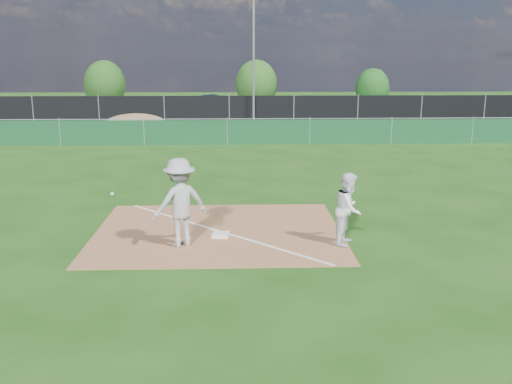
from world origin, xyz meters
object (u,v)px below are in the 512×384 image
(car_left, at_px, (155,108))
(first_base, at_px, (221,235))
(light_pole, at_px, (254,59))
(play_at_first, at_px, (180,202))
(runner, at_px, (349,209))
(tree_left, at_px, (105,84))
(car_mid, at_px, (215,106))
(tree_right, at_px, (372,88))
(tree_mid, at_px, (256,84))
(car_right, at_px, (302,108))

(car_left, bearing_deg, first_base, -178.43)
(light_pole, distance_m, play_at_first, 23.06)
(light_pole, bearing_deg, runner, -86.19)
(first_base, xyz_separation_m, runner, (2.94, -0.58, 0.77))
(car_left, distance_m, tree_left, 8.69)
(car_mid, xyz_separation_m, tree_right, (12.51, 5.94, 0.90))
(car_mid, xyz_separation_m, tree_mid, (3.09, 5.28, 1.25))
(first_base, distance_m, runner, 3.09)
(car_right, distance_m, tree_left, 16.22)
(runner, xyz_separation_m, tree_mid, (-0.99, 33.32, 1.17))
(play_at_first, xyz_separation_m, tree_mid, (2.84, 33.36, 0.98))
(play_at_first, bearing_deg, first_base, 34.64)
(car_left, bearing_deg, car_right, -92.48)
(tree_right, bearing_deg, tree_mid, -175.96)
(car_left, relative_size, tree_left, 1.05)
(play_at_first, relative_size, car_left, 0.57)
(first_base, distance_m, car_left, 26.65)
(car_left, bearing_deg, runner, -172.74)
(play_at_first, height_order, tree_left, tree_left)
(car_right, relative_size, tree_mid, 1.06)
(car_right, relative_size, tree_left, 1.07)
(runner, bearing_deg, tree_mid, 25.27)
(car_right, bearing_deg, play_at_first, -178.91)
(car_left, xyz_separation_m, car_mid, (4.04, 1.34, 0.05))
(tree_mid, bearing_deg, tree_left, 177.85)
(light_pole, distance_m, car_mid, 6.76)
(runner, distance_m, car_mid, 28.34)
(light_pole, relative_size, car_left, 1.98)
(runner, height_order, car_left, runner)
(tree_right, bearing_deg, runner, -103.94)
(tree_left, relative_size, tree_mid, 0.99)
(car_left, bearing_deg, play_at_first, 179.46)
(play_at_first, xyz_separation_m, runner, (3.83, 0.04, -0.19))
(play_at_first, distance_m, car_right, 28.65)
(tree_left, bearing_deg, tree_mid, -2.15)
(runner, height_order, tree_right, tree_right)
(first_base, bearing_deg, tree_right, 71.20)
(tree_left, relative_size, tree_right, 1.20)
(light_pole, relative_size, car_mid, 1.78)
(runner, relative_size, car_mid, 0.37)
(light_pole, bearing_deg, tree_right, 48.60)
(light_pole, xyz_separation_m, car_right, (3.61, 5.28, -3.39))
(car_mid, bearing_deg, light_pole, -150.61)
(car_right, xyz_separation_m, tree_right, (6.34, 6.00, 1.05))
(first_base, xyz_separation_m, tree_left, (-10.06, 33.20, 1.92))
(play_at_first, bearing_deg, light_pole, 84.18)
(runner, bearing_deg, tree_left, 44.62)
(tree_left, bearing_deg, first_base, -73.14)
(runner, bearing_deg, car_right, 19.29)
(light_pole, height_order, car_mid, light_pole)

